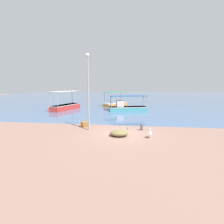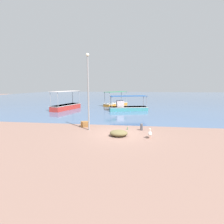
{
  "view_description": "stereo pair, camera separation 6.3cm",
  "coord_description": "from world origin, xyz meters",
  "px_view_note": "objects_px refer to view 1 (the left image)",
  "views": [
    {
      "loc": [
        1.18,
        -13.74,
        3.89
      ],
      "look_at": [
        -1.11,
        3.29,
        1.27
      ],
      "focal_mm": 28.0,
      "sensor_mm": 36.0,
      "label": 1
    },
    {
      "loc": [
        1.24,
        -13.73,
        3.89
      ],
      "look_at": [
        -1.11,
        3.29,
        1.27
      ],
      "focal_mm": 28.0,
      "sensor_mm": 36.0,
      "label": 2
    }
  ],
  "objects_px": {
    "fishing_boat_far_right": "(66,106)",
    "cargo_crate": "(85,124)",
    "mooring_bollard": "(142,127)",
    "net_pile": "(119,133)",
    "lamp_post": "(88,88)",
    "fishing_boat_outer": "(115,103)",
    "fishing_boat_near_right": "(127,107)",
    "pelican": "(150,133)",
    "glass_bottle": "(127,129)"
  },
  "relations": [
    {
      "from": "fishing_boat_near_right",
      "to": "net_pile",
      "type": "bearing_deg",
      "value": -89.68
    },
    {
      "from": "fishing_boat_far_right",
      "to": "fishing_boat_near_right",
      "type": "height_order",
      "value": "fishing_boat_far_right"
    },
    {
      "from": "net_pile",
      "to": "glass_bottle",
      "type": "xyz_separation_m",
      "value": [
        0.57,
        2.04,
        -0.13
      ]
    },
    {
      "from": "fishing_boat_outer",
      "to": "lamp_post",
      "type": "distance_m",
      "value": 18.99
    },
    {
      "from": "lamp_post",
      "to": "cargo_crate",
      "type": "relative_size",
      "value": 8.03
    },
    {
      "from": "fishing_boat_near_right",
      "to": "lamp_post",
      "type": "bearing_deg",
      "value": -102.24
    },
    {
      "from": "mooring_bollard",
      "to": "cargo_crate",
      "type": "distance_m",
      "value": 5.31
    },
    {
      "from": "mooring_bollard",
      "to": "glass_bottle",
      "type": "xyz_separation_m",
      "value": [
        -1.23,
        0.03,
        -0.23
      ]
    },
    {
      "from": "fishing_boat_near_right",
      "to": "pelican",
      "type": "relative_size",
      "value": 7.62
    },
    {
      "from": "net_pile",
      "to": "fishing_boat_near_right",
      "type": "bearing_deg",
      "value": 90.32
    },
    {
      "from": "fishing_boat_far_right",
      "to": "fishing_boat_near_right",
      "type": "bearing_deg",
      "value": 1.1
    },
    {
      "from": "pelican",
      "to": "cargo_crate",
      "type": "xyz_separation_m",
      "value": [
        -5.82,
        2.91,
        -0.13
      ]
    },
    {
      "from": "fishing_boat_near_right",
      "to": "net_pile",
      "type": "distance_m",
      "value": 13.92
    },
    {
      "from": "lamp_post",
      "to": "fishing_boat_outer",
      "type": "bearing_deg",
      "value": 89.44
    },
    {
      "from": "pelican",
      "to": "mooring_bollard",
      "type": "height_order",
      "value": "pelican"
    },
    {
      "from": "fishing_boat_far_right",
      "to": "net_pile",
      "type": "bearing_deg",
      "value": -54.09
    },
    {
      "from": "fishing_boat_near_right",
      "to": "cargo_crate",
      "type": "height_order",
      "value": "fishing_boat_near_right"
    },
    {
      "from": "fishing_boat_far_right",
      "to": "lamp_post",
      "type": "xyz_separation_m",
      "value": [
        7.16,
        -12.24,
        3.04
      ]
    },
    {
      "from": "lamp_post",
      "to": "fishing_boat_near_right",
      "type": "bearing_deg",
      "value": 77.76
    },
    {
      "from": "glass_bottle",
      "to": "fishing_boat_near_right",
      "type": "bearing_deg",
      "value": 93.14
    },
    {
      "from": "mooring_bollard",
      "to": "cargo_crate",
      "type": "bearing_deg",
      "value": 172.96
    },
    {
      "from": "fishing_boat_outer",
      "to": "fishing_boat_far_right",
      "type": "xyz_separation_m",
      "value": [
        -7.35,
        -6.48,
        0.09
      ]
    },
    {
      "from": "net_pile",
      "to": "glass_bottle",
      "type": "height_order",
      "value": "net_pile"
    },
    {
      "from": "net_pile",
      "to": "glass_bottle",
      "type": "bearing_deg",
      "value": 74.3
    },
    {
      "from": "fishing_boat_far_right",
      "to": "glass_bottle",
      "type": "distance_m",
      "value": 15.72
    },
    {
      "from": "mooring_bollard",
      "to": "cargo_crate",
      "type": "xyz_separation_m",
      "value": [
        -5.27,
        0.65,
        -0.09
      ]
    },
    {
      "from": "fishing_boat_near_right",
      "to": "glass_bottle",
      "type": "relative_size",
      "value": 22.75
    },
    {
      "from": "fishing_boat_far_right",
      "to": "cargo_crate",
      "type": "bearing_deg",
      "value": -59.69
    },
    {
      "from": "pelican",
      "to": "cargo_crate",
      "type": "bearing_deg",
      "value": 153.43
    },
    {
      "from": "net_pile",
      "to": "cargo_crate",
      "type": "relative_size",
      "value": 1.72
    },
    {
      "from": "fishing_boat_far_right",
      "to": "net_pile",
      "type": "height_order",
      "value": "fishing_boat_far_right"
    },
    {
      "from": "net_pile",
      "to": "cargo_crate",
      "type": "xyz_separation_m",
      "value": [
        -3.47,
        2.66,
        0.01
      ]
    },
    {
      "from": "fishing_boat_far_right",
      "to": "glass_bottle",
      "type": "bearing_deg",
      "value": -48.03
    },
    {
      "from": "net_pile",
      "to": "mooring_bollard",
      "type": "bearing_deg",
      "value": 48.07
    },
    {
      "from": "mooring_bollard",
      "to": "cargo_crate",
      "type": "height_order",
      "value": "mooring_bollard"
    },
    {
      "from": "pelican",
      "to": "lamp_post",
      "type": "distance_m",
      "value": 6.32
    },
    {
      "from": "fishing_boat_far_right",
      "to": "pelican",
      "type": "distance_m",
      "value": 18.61
    },
    {
      "from": "mooring_bollard",
      "to": "cargo_crate",
      "type": "relative_size",
      "value": 0.78
    },
    {
      "from": "net_pile",
      "to": "lamp_post",
      "type": "bearing_deg",
      "value": 151.86
    },
    {
      "from": "fishing_boat_far_right",
      "to": "glass_bottle",
      "type": "relative_size",
      "value": 23.26
    },
    {
      "from": "pelican",
      "to": "net_pile",
      "type": "relative_size",
      "value": 0.58
    },
    {
      "from": "pelican",
      "to": "net_pile",
      "type": "height_order",
      "value": "pelican"
    },
    {
      "from": "fishing_boat_near_right",
      "to": "cargo_crate",
      "type": "distance_m",
      "value": 11.76
    },
    {
      "from": "mooring_bollard",
      "to": "glass_bottle",
      "type": "relative_size",
      "value": 2.35
    },
    {
      "from": "fishing_boat_far_right",
      "to": "cargo_crate",
      "type": "relative_size",
      "value": 7.71
    },
    {
      "from": "cargo_crate",
      "to": "fishing_boat_far_right",
      "type": "bearing_deg",
      "value": 120.31
    },
    {
      "from": "fishing_boat_near_right",
      "to": "lamp_post",
      "type": "xyz_separation_m",
      "value": [
        -2.7,
        -12.43,
        3.07
      ]
    },
    {
      "from": "mooring_bollard",
      "to": "net_pile",
      "type": "height_order",
      "value": "mooring_bollard"
    },
    {
      "from": "fishing_boat_far_right",
      "to": "glass_bottle",
      "type": "height_order",
      "value": "fishing_boat_far_right"
    },
    {
      "from": "mooring_bollard",
      "to": "net_pile",
      "type": "xyz_separation_m",
      "value": [
        -1.8,
        -2.01,
        -0.1
      ]
    }
  ]
}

